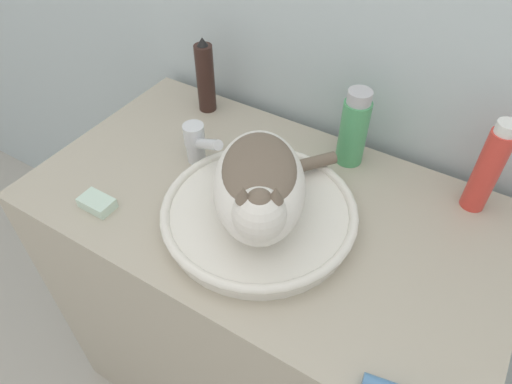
{
  "coord_description": "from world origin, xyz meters",
  "views": [
    {
      "loc": [
        0.35,
        -0.31,
        1.61
      ],
      "look_at": [
        0.02,
        0.23,
        0.99
      ],
      "focal_mm": 32.0,
      "sensor_mm": 36.0,
      "label": 1
    }
  ],
  "objects_px": {
    "faucet": "(197,143)",
    "soap_bar": "(97,203)",
    "cat": "(260,183)",
    "shampoo_bottle_tall": "(488,168)",
    "hairspray_can_black": "(205,77)",
    "mouthwash_bottle": "(354,129)"
  },
  "relations": [
    {
      "from": "cat",
      "to": "hairspray_can_black",
      "type": "bearing_deg",
      "value": -161.7
    },
    {
      "from": "faucet",
      "to": "hairspray_can_black",
      "type": "bearing_deg",
      "value": 142.68
    },
    {
      "from": "hairspray_can_black",
      "to": "soap_bar",
      "type": "xyz_separation_m",
      "value": [
        0.02,
        -0.43,
        -0.08
      ]
    },
    {
      "from": "hairspray_can_black",
      "to": "cat",
      "type": "bearing_deg",
      "value": -40.5
    },
    {
      "from": "shampoo_bottle_tall",
      "to": "soap_bar",
      "type": "relative_size",
      "value": 2.9
    },
    {
      "from": "shampoo_bottle_tall",
      "to": "soap_bar",
      "type": "xyz_separation_m",
      "value": [
        -0.69,
        -0.43,
        -0.09
      ]
    },
    {
      "from": "shampoo_bottle_tall",
      "to": "hairspray_can_black",
      "type": "relative_size",
      "value": 1.05
    },
    {
      "from": "cat",
      "to": "soap_bar",
      "type": "relative_size",
      "value": 5.17
    },
    {
      "from": "cat",
      "to": "hairspray_can_black",
      "type": "distance_m",
      "value": 0.45
    },
    {
      "from": "cat",
      "to": "shampoo_bottle_tall",
      "type": "bearing_deg",
      "value": 97.88
    },
    {
      "from": "soap_bar",
      "to": "hairspray_can_black",
      "type": "bearing_deg",
      "value": 92.35
    },
    {
      "from": "faucet",
      "to": "soap_bar",
      "type": "xyz_separation_m",
      "value": [
        -0.1,
        -0.23,
        -0.05
      ]
    },
    {
      "from": "cat",
      "to": "shampoo_bottle_tall",
      "type": "xyz_separation_m",
      "value": [
        0.36,
        0.29,
        -0.02
      ]
    },
    {
      "from": "cat",
      "to": "soap_bar",
      "type": "bearing_deg",
      "value": -98.5
    },
    {
      "from": "faucet",
      "to": "shampoo_bottle_tall",
      "type": "bearing_deg",
      "value": 40.35
    },
    {
      "from": "cat",
      "to": "mouthwash_bottle",
      "type": "relative_size",
      "value": 2.03
    },
    {
      "from": "cat",
      "to": "faucet",
      "type": "bearing_deg",
      "value": -144.42
    },
    {
      "from": "cat",
      "to": "shampoo_bottle_tall",
      "type": "relative_size",
      "value": 1.78
    },
    {
      "from": "faucet",
      "to": "cat",
      "type": "bearing_deg",
      "value": -1.33
    },
    {
      "from": "cat",
      "to": "mouthwash_bottle",
      "type": "bearing_deg",
      "value": 134.95
    },
    {
      "from": "faucet",
      "to": "soap_bar",
      "type": "relative_size",
      "value": 1.78
    },
    {
      "from": "faucet",
      "to": "hairspray_can_black",
      "type": "xyz_separation_m",
      "value": [
        -0.12,
        0.2,
        0.04
      ]
    }
  ]
}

